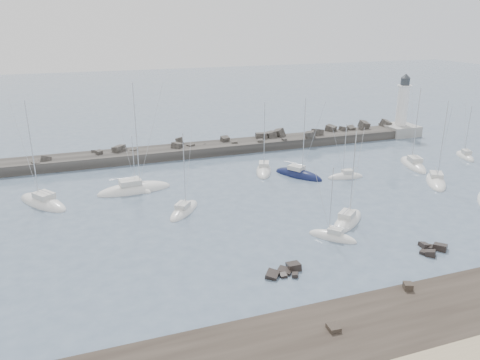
% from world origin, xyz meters
% --- Properties ---
extents(ground, '(400.00, 400.00, 0.00)m').
position_xyz_m(ground, '(0.00, 0.00, 0.00)').
color(ground, '#4B5F76').
rests_on(ground, ground).
extents(rock_shelf, '(140.00, 12.00, 1.78)m').
position_xyz_m(rock_shelf, '(0.01, -22.03, 0.01)').
color(rock_shelf, black).
rests_on(rock_shelf, ground).
extents(rock_cluster_near, '(4.61, 3.14, 1.53)m').
position_xyz_m(rock_cluster_near, '(-4.01, -9.39, 0.03)').
color(rock_cluster_near, black).
rests_on(rock_cluster_near, ground).
extents(rock_cluster_far, '(4.14, 3.48, 1.27)m').
position_xyz_m(rock_cluster_far, '(14.36, -10.69, 0.11)').
color(rock_cluster_far, black).
rests_on(rock_cluster_far, ground).
extents(breakwater, '(115.00, 7.16, 5.29)m').
position_xyz_m(breakwater, '(-7.26, 38.03, 0.30)').
color(breakwater, '#2E2C29').
rests_on(breakwater, ground).
extents(lighthouse, '(7.00, 7.00, 14.60)m').
position_xyz_m(lighthouse, '(47.00, 38.00, 3.09)').
color(lighthouse, gray).
rests_on(lighthouse, ground).
extents(sailboat_1, '(8.48, 10.31, 16.25)m').
position_xyz_m(sailboat_1, '(-29.07, 19.99, 0.15)').
color(sailboat_1, white).
rests_on(sailboat_1, ground).
extents(sailboat_3, '(6.56, 7.51, 12.10)m').
position_xyz_m(sailboat_3, '(-10.39, 10.31, 0.13)').
color(sailboat_3, white).
rests_on(sailboat_3, ground).
extents(sailboat_4, '(11.81, 4.56, 18.10)m').
position_xyz_m(sailboat_4, '(-15.82, 21.01, 0.15)').
color(sailboat_4, white).
rests_on(sailboat_4, ground).
extents(sailboat_5, '(5.47, 5.84, 9.86)m').
position_xyz_m(sailboat_5, '(4.99, -3.95, 0.13)').
color(sailboat_5, white).
rests_on(sailboat_5, ground).
extents(sailboat_6, '(5.87, 8.87, 13.51)m').
position_xyz_m(sailboat_6, '(6.97, 23.15, 0.14)').
color(sailboat_6, white).
rests_on(sailboat_6, ground).
extents(sailboat_7, '(8.14, 7.28, 13.34)m').
position_xyz_m(sailboat_7, '(9.19, -0.55, 0.15)').
color(sailboat_7, white).
rests_on(sailboat_7, ground).
extents(sailboat_8, '(7.19, 9.28, 14.49)m').
position_xyz_m(sailboat_8, '(11.69, 19.04, 0.15)').
color(sailboat_8, '#0E143A').
rests_on(sailboat_8, ground).
extents(sailboat_9, '(6.49, 2.75, 10.11)m').
position_xyz_m(sailboat_9, '(18.78, 15.45, 0.13)').
color(sailboat_9, white).
rests_on(sailboat_9, ground).
extents(sailboat_10, '(5.62, 10.04, 15.22)m').
position_xyz_m(sailboat_10, '(33.95, 17.02, 0.15)').
color(sailboat_10, white).
rests_on(sailboat_10, ground).
extents(sailboat_11, '(7.62, 9.32, 14.57)m').
position_xyz_m(sailboat_11, '(31.45, 8.29, 0.13)').
color(sailboat_11, white).
rests_on(sailboat_11, ground).
extents(sailboat_12, '(4.34, 6.98, 10.84)m').
position_xyz_m(sailboat_12, '(47.14, 18.20, 0.15)').
color(sailboat_12, white).
rests_on(sailboat_12, ground).
extents(sailboat_13, '(4.69, 5.93, 9.50)m').
position_xyz_m(sailboat_13, '(-15.22, 21.49, 0.13)').
color(sailboat_13, white).
rests_on(sailboat_13, ground).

